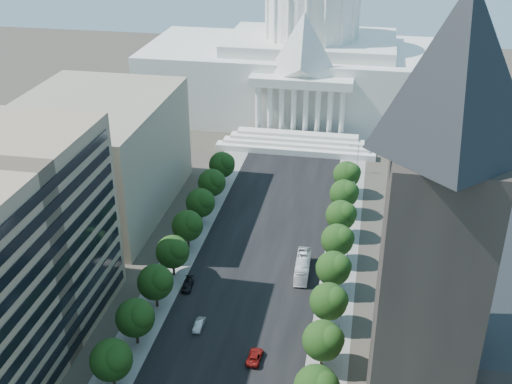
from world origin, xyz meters
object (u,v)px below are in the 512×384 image
Objects in this scene: city_bus at (302,266)px; car_dark_b at (188,285)px; car_red at (255,357)px; car_silver at (199,325)px.

car_dark_b is at bearing -158.83° from city_bus.
car_red is 1.05× the size of car_dark_b.
car_dark_b is (-6.13, 12.96, 0.01)m from car_silver.
car_silver is 0.84× the size of car_red.
car_red is 0.43× the size of city_bus.
car_dark_b is 26.45m from city_bus.
city_bus reaches higher than car_silver.
car_red is at bearing -28.35° from car_silver.
car_red is at bearing -52.36° from car_dark_b.
city_bus is (5.34, 30.67, 1.01)m from car_red.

